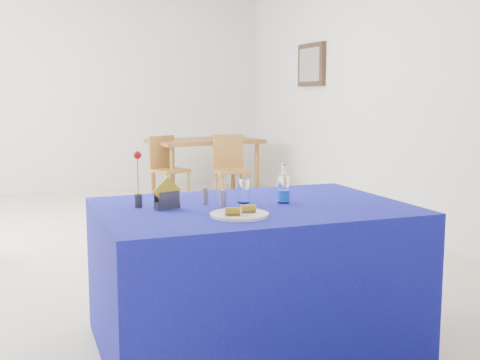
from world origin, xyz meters
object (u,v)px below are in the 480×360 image
(blue_table, at_px, (252,275))
(chair_bg_right, at_px, (230,164))
(water_bottle, at_px, (284,190))
(chair_bg_left, at_px, (166,164))
(plate, at_px, (239,215))
(oak_table, at_px, (205,145))

(blue_table, height_order, chair_bg_right, chair_bg_right)
(blue_table, bearing_deg, water_bottle, 1.69)
(chair_bg_left, distance_m, chair_bg_right, 0.80)
(plate, bearing_deg, oak_table, 74.71)
(blue_table, distance_m, oak_table, 4.87)
(blue_table, distance_m, chair_bg_right, 4.20)
(plate, distance_m, oak_table, 5.15)
(chair_bg_left, bearing_deg, water_bottle, -118.06)
(blue_table, distance_m, chair_bg_left, 4.41)
(plate, bearing_deg, chair_bg_left, 80.77)
(chair_bg_left, height_order, chair_bg_right, chair_bg_right)
(oak_table, bearing_deg, plate, -105.29)
(plate, bearing_deg, water_bottle, 36.51)
(plate, xyz_separation_m, chair_bg_left, (0.75, 4.62, -0.29))
(chair_bg_left, bearing_deg, oak_table, 6.65)
(oak_table, bearing_deg, blue_table, -104.16)
(water_bottle, height_order, chair_bg_right, water_bottle)
(chair_bg_right, bearing_deg, plate, -104.01)
(blue_table, bearing_deg, chair_bg_left, 82.39)
(plate, relative_size, blue_table, 0.18)
(chair_bg_left, bearing_deg, blue_table, -120.41)
(oak_table, xyz_separation_m, chair_bg_right, (0.10, -0.71, -0.18))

